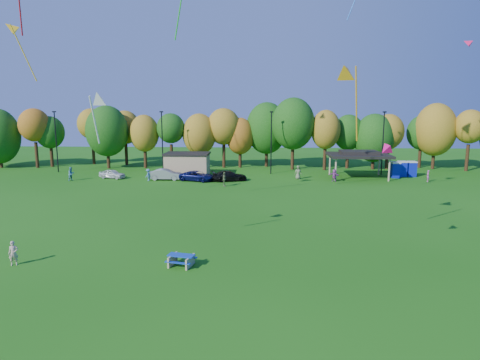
# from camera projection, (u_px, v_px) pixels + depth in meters

# --- Properties ---
(ground) EXTENTS (160.00, 160.00, 0.00)m
(ground) POSITION_uv_depth(u_px,v_px,m) (249.00, 287.00, 23.60)
(ground) COLOR #19600F
(ground) RESTS_ON ground
(tree_line) EXTENTS (93.57, 10.55, 11.15)m
(tree_line) POSITION_uv_depth(u_px,v_px,m) (251.00, 131.00, 67.42)
(tree_line) COLOR black
(tree_line) RESTS_ON ground
(lamp_posts) EXTENTS (64.50, 0.25, 9.09)m
(lamp_posts) POSITION_uv_depth(u_px,v_px,m) (271.00, 140.00, 62.01)
(lamp_posts) COLOR black
(lamp_posts) RESTS_ON ground
(utility_building) EXTENTS (6.30, 4.30, 3.25)m
(utility_building) POSITION_uv_depth(u_px,v_px,m) (187.00, 164.00, 61.21)
(utility_building) COLOR tan
(utility_building) RESTS_ON ground
(pavilion) EXTENTS (8.20, 6.20, 3.77)m
(pavilion) POSITION_uv_depth(u_px,v_px,m) (359.00, 155.00, 58.74)
(pavilion) COLOR tan
(pavilion) RESTS_ON ground
(porta_potties) EXTENTS (3.75, 2.30, 2.18)m
(porta_potties) POSITION_uv_depth(u_px,v_px,m) (403.00, 169.00, 59.94)
(porta_potties) COLOR #0E1CB7
(porta_potties) RESTS_ON ground
(picnic_table) EXTENTS (1.91, 1.70, 0.71)m
(picnic_table) POSITION_uv_depth(u_px,v_px,m) (181.00, 259.00, 26.69)
(picnic_table) COLOR tan
(picnic_table) RESTS_ON ground
(kite_flyer) EXTENTS (0.67, 0.57, 1.56)m
(kite_flyer) POSITION_uv_depth(u_px,v_px,m) (13.00, 253.00, 26.73)
(kite_flyer) COLOR #C3A492
(kite_flyer) RESTS_ON ground
(car_a) EXTENTS (3.91, 2.44, 1.24)m
(car_a) POSITION_uv_depth(u_px,v_px,m) (112.00, 174.00, 58.78)
(car_a) COLOR white
(car_a) RESTS_ON ground
(car_b) EXTENTS (4.52, 1.65, 1.48)m
(car_b) POSITION_uv_depth(u_px,v_px,m) (166.00, 174.00, 57.54)
(car_b) COLOR gray
(car_b) RESTS_ON ground
(car_c) EXTENTS (5.16, 3.55, 1.31)m
(car_c) POSITION_uv_depth(u_px,v_px,m) (197.00, 176.00, 56.82)
(car_c) COLOR #0D1250
(car_c) RESTS_ON ground
(car_d) EXTENTS (5.02, 3.33, 1.35)m
(car_d) POSITION_uv_depth(u_px,v_px,m) (229.00, 176.00, 56.71)
(car_d) COLOR black
(car_d) RESTS_ON ground
(far_person_0) EXTENTS (0.92, 0.61, 1.85)m
(far_person_0) POSITION_uv_depth(u_px,v_px,m) (298.00, 172.00, 58.16)
(far_person_0) COLOR #707E56
(far_person_0) RESTS_ON ground
(far_person_1) EXTENTS (1.51, 1.31, 1.65)m
(far_person_1) POSITION_uv_depth(u_px,v_px,m) (334.00, 175.00, 56.34)
(far_person_1) COLOR #A344A1
(far_person_1) RESTS_ON ground
(far_person_2) EXTENTS (0.46, 1.05, 1.78)m
(far_person_2) POSITION_uv_depth(u_px,v_px,m) (224.00, 179.00, 52.84)
(far_person_2) COLOR #617246
(far_person_2) RESTS_ON ground
(far_person_3) EXTENTS (0.44, 0.61, 1.55)m
(far_person_3) POSITION_uv_depth(u_px,v_px,m) (428.00, 176.00, 56.06)
(far_person_3) COLOR #BE59A4
(far_person_3) RESTS_ON ground
(far_person_4) EXTENTS (0.89, 1.16, 1.59)m
(far_person_4) POSITION_uv_depth(u_px,v_px,m) (148.00, 175.00, 56.87)
(far_person_4) COLOR #5385B6
(far_person_4) RESTS_ON ground
(far_person_5) EXTENTS (1.06, 1.13, 1.85)m
(far_person_5) POSITION_uv_depth(u_px,v_px,m) (71.00, 174.00, 56.90)
(far_person_5) COLOR teal
(far_person_5) RESTS_ON ground
(kite_1) EXTENTS (0.98, 2.11, 3.41)m
(kite_1) POSITION_uv_depth(u_px,v_px,m) (98.00, 98.00, 25.97)
(kite_1) COLOR silver
(kite_2) EXTENTS (0.96, 1.15, 1.04)m
(kite_2) POSITION_uv_depth(u_px,v_px,m) (386.00, 147.00, 26.15)
(kite_2) COLOR #EB0D72
(kite_8) EXTENTS (1.92, 3.33, 5.52)m
(kite_8) POSITION_uv_depth(u_px,v_px,m) (345.00, 71.00, 28.30)
(kite_8) COLOR #FFA11A
(kite_10) EXTENTS (1.45, 1.36, 1.18)m
(kite_10) POSITION_uv_depth(u_px,v_px,m) (467.00, 43.00, 45.33)
(kite_10) COLOR #D0184F
(kite_11) EXTENTS (3.11, 1.83, 5.36)m
(kite_11) POSITION_uv_depth(u_px,v_px,m) (11.00, 29.00, 37.30)
(kite_11) COLOR yellow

